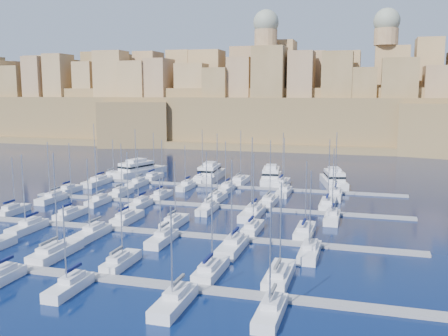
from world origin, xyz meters
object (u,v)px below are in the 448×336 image
(motor_yacht_b, at_px, (210,173))
(motor_yacht_c, at_px, (271,177))
(sailboat_2, at_px, (55,252))
(motor_yacht_a, at_px, (138,170))
(motor_yacht_d, at_px, (334,180))
(sailboat_4, at_px, (211,270))

(motor_yacht_b, xyz_separation_m, motor_yacht_c, (17.45, -0.45, -0.00))
(sailboat_2, xyz_separation_m, motor_yacht_a, (-20.67, 70.44, 0.96))
(motor_yacht_b, distance_m, motor_yacht_d, 34.01)
(sailboat_4, bearing_deg, motor_yacht_a, 122.37)
(motor_yacht_c, relative_size, motor_yacht_d, 1.00)
(motor_yacht_b, bearing_deg, sailboat_4, -72.18)
(motor_yacht_c, bearing_deg, motor_yacht_d, -0.22)
(sailboat_4, xyz_separation_m, motor_yacht_d, (11.35, 69.96, 0.98))
(motor_yacht_a, xyz_separation_m, motor_yacht_d, (56.43, -1.15, -0.00))
(sailboat_2, distance_m, motor_yacht_a, 73.42)
(motor_yacht_a, bearing_deg, sailboat_4, -57.63)
(motor_yacht_a, relative_size, motor_yacht_b, 1.10)
(motor_yacht_d, bearing_deg, motor_yacht_a, 178.84)
(sailboat_2, xyz_separation_m, motor_yacht_c, (19.20, 69.36, 0.96))
(motor_yacht_a, height_order, motor_yacht_d, same)
(sailboat_2, bearing_deg, motor_yacht_d, 62.71)
(motor_yacht_b, relative_size, motor_yacht_c, 1.04)
(motor_yacht_b, bearing_deg, motor_yacht_c, -1.47)
(sailboat_2, bearing_deg, motor_yacht_b, 88.57)
(motor_yacht_c, xyz_separation_m, motor_yacht_d, (16.56, -0.06, 0.00))
(sailboat_2, bearing_deg, motor_yacht_c, 74.53)
(motor_yacht_a, xyz_separation_m, motor_yacht_c, (39.87, -1.08, -0.00))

